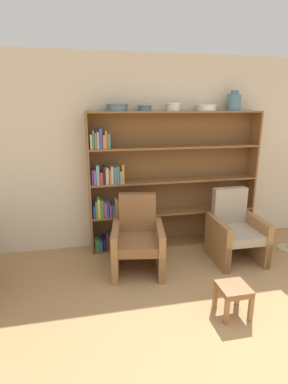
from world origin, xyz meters
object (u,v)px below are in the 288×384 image
object	(u,v)px
bookshelf	(161,183)
bowl_cream	(117,107)
bowl_terracotta	(145,108)
vase_tall	(234,102)
armchair_leather	(138,240)
footstool	(233,292)
armchair_cushioned	(235,231)
bowl_stoneware	(174,106)
bowl_copper	(206,107)

from	to	relation	value
bookshelf	bowl_cream	world-z (taller)	bowl_cream
bookshelf	bowl_terracotta	bearing A→B (deg)	-173.75
vase_tall	armchair_leather	bearing A→B (deg)	-157.67
bowl_cream	footstool	bearing A→B (deg)	-61.88
bookshelf	vase_tall	bearing A→B (deg)	-1.50
bowl_terracotta	armchair_cushioned	xyz separation A→B (m)	(1.13, -0.63, -1.63)
bowl_stoneware	footstool	xyz separation A→B (m)	(0.14, -1.72, -1.80)
bookshelf	bowl_stoneware	world-z (taller)	bowl_stoneware
bookshelf	armchair_cushioned	size ratio (longest dim) A/B	2.61
bookshelf	bowl_cream	distance (m)	1.25
bowl_cream	footstool	distance (m)	2.65
bowl_terracotta	bowl_copper	size ratio (longest dim) A/B	0.70
footstool	vase_tall	bearing A→B (deg)	66.25
bowl_terracotta	armchair_leather	bearing A→B (deg)	-109.67
bowl_terracotta	bowl_stoneware	bearing A→B (deg)	0.00
bowl_terracotta	vase_tall	xyz separation A→B (m)	(1.30, 0.00, 0.08)
bowl_stoneware	vase_tall	distance (m)	0.90
bowl_cream	armchair_leather	distance (m)	1.76
armchair_cushioned	footstool	xyz separation A→B (m)	(-0.59, -1.09, -0.15)
bowl_terracotta	bowl_cream	bearing A→B (deg)	180.00
bowl_terracotta	footstool	distance (m)	2.53
bowl_terracotta	armchair_leather	size ratio (longest dim) A/B	0.21
vase_tall	armchair_cushioned	distance (m)	1.82
bookshelf	bowl_cream	bearing A→B (deg)	-177.48
bowl_stoneware	bowl_copper	bearing A→B (deg)	0.00
armchair_leather	footstool	world-z (taller)	armchair_leather
armchair_leather	armchair_cushioned	xyz separation A→B (m)	(1.36, 0.00, 0.00)
bowl_cream	bowl_terracotta	size ratio (longest dim) A/B	1.48
vase_tall	footstool	xyz separation A→B (m)	(-0.76, -1.72, -1.85)
vase_tall	armchair_cushioned	world-z (taller)	vase_tall
bookshelf	armchair_leather	world-z (taller)	bookshelf
bowl_copper	footstool	size ratio (longest dim) A/B	0.90
vase_tall	footstool	bearing A→B (deg)	-113.75
bowl_copper	armchair_leather	bearing A→B (deg)	-150.53
armchair_cushioned	footstool	size ratio (longest dim) A/B	2.97
bowl_stoneware	bowl_copper	world-z (taller)	bowl_stoneware
vase_tall	bowl_cream	bearing A→B (deg)	180.00
bookshelf	bowl_cream	xyz separation A→B (m)	(-0.63, -0.03, 1.08)
bowl_stoneware	armchair_cushioned	bearing A→B (deg)	-40.63
bowl_copper	footstool	world-z (taller)	bowl_copper
bowl_cream	bowl_terracotta	world-z (taller)	bowl_cream
bowl_cream	armchair_leather	xyz separation A→B (m)	(0.15, -0.63, -1.64)
bowl_stoneware	bowl_cream	bearing A→B (deg)	180.00
bowl_copper	vase_tall	distance (m)	0.42
bowl_terracotta	armchair_cushioned	distance (m)	2.08
armchair_leather	bowl_terracotta	bearing A→B (deg)	-99.98
bowl_stoneware	vase_tall	xyz separation A→B (m)	(0.90, 0.00, 0.06)
bowl_terracotta	footstool	world-z (taller)	bowl_terracotta
vase_tall	armchair_leather	world-z (taller)	vase_tall
footstool	armchair_cushioned	bearing A→B (deg)	61.67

